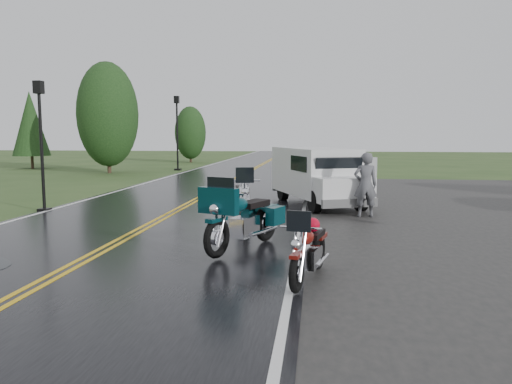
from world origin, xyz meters
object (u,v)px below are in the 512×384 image
at_px(motorcycle_teal, 217,222).
at_px(person_at_van, 365,186).
at_px(motorcycle_silver, 245,201).
at_px(lamp_post_far_left, 177,133).
at_px(van_white, 315,181).
at_px(lamp_post_near_left, 41,146).
at_px(motorcycle_red, 297,257).

height_order(motorcycle_teal, person_at_van, person_at_van).
relative_size(motorcycle_silver, person_at_van, 1.36).
relative_size(motorcycle_silver, lamp_post_far_left, 0.51).
xyz_separation_m(motorcycle_silver, van_white, (1.65, 2.77, 0.23)).
height_order(motorcycle_silver, van_white, van_white).
xyz_separation_m(lamp_post_near_left, lamp_post_far_left, (-0.82, 17.41, 0.45)).
bearing_deg(lamp_post_near_left, motorcycle_silver, -19.33).
bearing_deg(lamp_post_near_left, lamp_post_far_left, 92.68).
bearing_deg(lamp_post_far_left, motorcycle_silver, -69.75).
bearing_deg(van_white, motorcycle_red, -113.96).
bearing_deg(motorcycle_silver, motorcycle_red, -84.87).
height_order(motorcycle_teal, lamp_post_near_left, lamp_post_near_left).
distance_m(motorcycle_red, person_at_van, 7.24).
distance_m(motorcycle_teal, person_at_van, 6.10).
height_order(motorcycle_silver, lamp_post_far_left, lamp_post_far_left).
bearing_deg(van_white, person_at_van, -42.88).
height_order(motorcycle_teal, motorcycle_silver, motorcycle_teal).
bearing_deg(person_at_van, lamp_post_far_left, -65.52).
distance_m(motorcycle_red, lamp_post_near_left, 10.67).
relative_size(person_at_van, lamp_post_far_left, 0.37).
height_order(motorcycle_teal, lamp_post_far_left, lamp_post_far_left).
bearing_deg(person_at_van, motorcycle_silver, 30.44).
bearing_deg(lamp_post_far_left, lamp_post_near_left, -87.32).
distance_m(lamp_post_near_left, lamp_post_far_left, 17.43).
xyz_separation_m(motorcycle_red, person_at_van, (1.60, 7.05, 0.32)).
distance_m(motorcycle_red, van_white, 7.58).
height_order(motorcycle_silver, person_at_van, person_at_van).
bearing_deg(van_white, motorcycle_silver, -143.14).
bearing_deg(motorcycle_teal, lamp_post_far_left, 130.72).
xyz_separation_m(motorcycle_teal, van_white, (1.74, 5.76, 0.21)).
xyz_separation_m(motorcycle_silver, person_at_van, (3.03, 2.25, 0.18)).
bearing_deg(lamp_post_near_left, person_at_van, -0.07).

